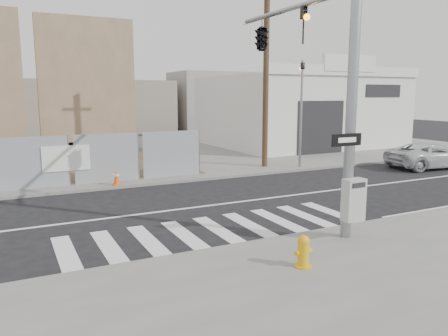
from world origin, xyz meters
name	(u,v)px	position (x,y,z in m)	size (l,w,h in m)	color
ground	(185,209)	(0.00, 0.00, 0.00)	(100.00, 100.00, 0.00)	black
sidewalk_far	(100,155)	(0.00, 14.00, 0.06)	(50.00, 20.00, 0.12)	slate
signal_pole	(287,57)	(2.49, -2.05, 4.78)	(0.96, 5.87, 7.00)	gray
far_signal_pole	(301,99)	(8.00, 4.60, 3.48)	(0.16, 0.20, 5.60)	gray
concrete_wall_right	(88,100)	(-0.50, 14.08, 3.38)	(5.50, 1.30, 8.00)	#7C644A
auto_shop	(299,111)	(14.00, 12.97, 2.54)	(12.00, 10.20, 5.95)	silver
utility_pole_right	(266,63)	(6.50, 5.50, 5.20)	(1.60, 0.28, 10.00)	#4F3825
fire_hydrant	(303,251)	(0.32, -5.93, 0.46)	(0.47, 0.47, 0.69)	#DFA30C
suv	(431,155)	(14.21, 1.91, 0.65)	(2.14, 4.64, 1.29)	silver
traffic_cone_d	(116,178)	(-1.23, 4.22, 0.42)	(0.34, 0.34, 0.62)	#F5510C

